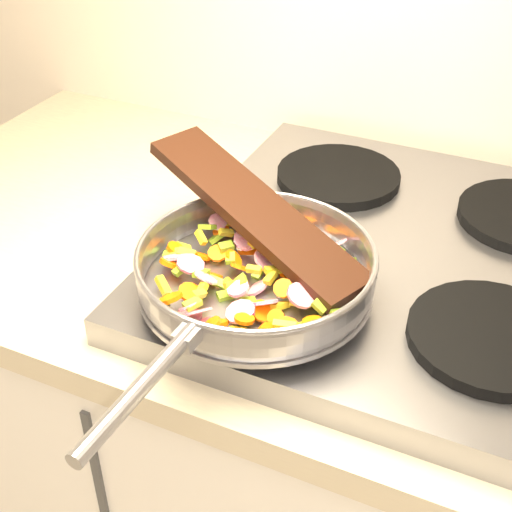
% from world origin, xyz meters
% --- Properties ---
extents(cooktop, '(0.60, 0.60, 0.04)m').
position_xyz_m(cooktop, '(-0.70, 1.67, 0.92)').
color(cooktop, '#939399').
rests_on(cooktop, counter_top).
extents(grate_fl, '(0.19, 0.19, 0.02)m').
position_xyz_m(grate_fl, '(-0.84, 1.52, 0.95)').
color(grate_fl, black).
rests_on(grate_fl, cooktop).
extents(grate_fr, '(0.19, 0.19, 0.02)m').
position_xyz_m(grate_fr, '(-0.56, 1.52, 0.95)').
color(grate_fr, black).
rests_on(grate_fr, cooktop).
extents(grate_bl, '(0.19, 0.19, 0.02)m').
position_xyz_m(grate_bl, '(-0.84, 1.81, 0.95)').
color(grate_bl, black).
rests_on(grate_bl, cooktop).
extents(saute_pan, '(0.32, 0.49, 0.05)m').
position_xyz_m(saute_pan, '(-0.83, 1.49, 0.98)').
color(saute_pan, '#9E9EA5').
rests_on(saute_pan, grate_fl).
extents(vegetable_heap, '(0.26, 0.27, 0.05)m').
position_xyz_m(vegetable_heap, '(-0.83, 1.49, 0.98)').
color(vegetable_heap, olive).
rests_on(vegetable_heap, saute_pan).
extents(wooden_spatula, '(0.34, 0.20, 0.09)m').
position_xyz_m(wooden_spatula, '(-0.87, 1.56, 1.02)').
color(wooden_spatula, black).
rests_on(wooden_spatula, saute_pan).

